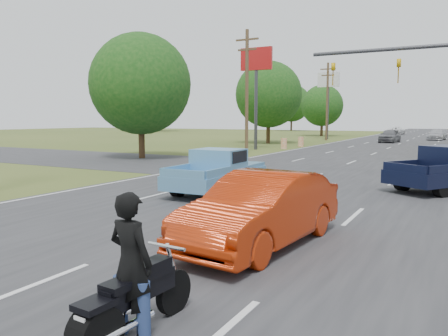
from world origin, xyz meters
The scene contains 21 objects.
ground centered at (0.00, 0.00, 0.00)m, with size 200.00×200.00×0.00m, color #425221.
main_road centered at (0.00, 40.00, 0.01)m, with size 15.00×180.00×0.02m, color #2D2D30.
cross_road centered at (0.00, 18.00, 0.01)m, with size 120.00×10.00×0.02m, color #2D2D30.
utility_pole_5 centered at (-9.50, 28.00, 5.32)m, with size 2.00×0.28×10.00m.
utility_pole_6 centered at (-9.50, 52.00, 5.32)m, with size 2.00×0.28×10.00m.
tree_0 centered at (-14.00, 20.00, 5.26)m, with size 7.14×7.14×8.84m.
tree_1 centered at (-13.50, 42.00, 5.57)m, with size 7.56×7.56×9.36m.
tree_2 centered at (-14.20, 66.00, 4.95)m, with size 6.72×6.72×8.32m.
tree_4 centered at (-55.00, 75.00, 6.82)m, with size 9.24×9.24×11.44m.
tree_6 centered at (-30.00, 95.00, 6.51)m, with size 8.82×8.82×10.92m.
barrel_2 centered at (-8.50, 34.00, 0.50)m, with size 0.56×0.56×1.00m, color orange.
barrel_3 centered at (-8.20, 38.00, 0.50)m, with size 0.56×0.56×1.00m, color orange.
pole_sign_left_near centered at (-10.50, 32.00, 7.17)m, with size 3.00×0.35×9.20m.
pole_sign_left_far centered at (-10.50, 56.00, 7.17)m, with size 3.00×0.35×9.20m.
red_convertible centered at (2.42, 4.10, 0.81)m, with size 1.72×4.93×1.62m, color #A62507.
motorcycle centered at (2.63, -0.55, 0.48)m, with size 0.65×2.12×1.07m.
rider centered at (2.63, -0.50, 0.91)m, with size 0.67×0.44×1.83m, color black.
blue_pickup centered at (-1.95, 9.95, 0.85)m, with size 2.01×5.07×1.68m.
distant_car_grey centered at (-1.42, 50.44, 0.80)m, with size 1.89×4.69×1.60m, color slate.
distant_car_silver centered at (3.21, 59.67, 0.69)m, with size 1.93×4.74×1.38m, color #BABABF.
distant_car_white centered at (-4.31, 79.00, 0.69)m, with size 2.29×4.96×1.38m, color white.
Camera 1 is at (6.26, -4.64, 2.83)m, focal length 35.00 mm.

